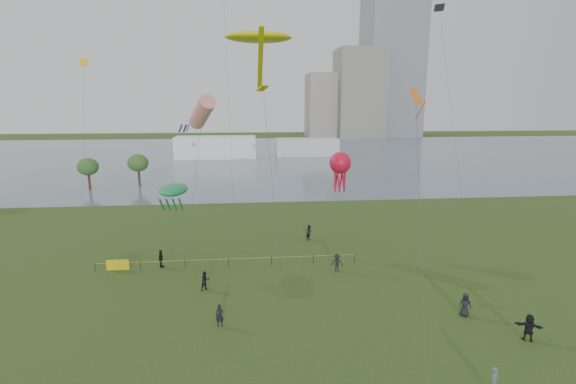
{
  "coord_description": "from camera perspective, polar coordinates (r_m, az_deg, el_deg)",
  "views": [
    {
      "loc": [
        -3.13,
        -22.4,
        14.93
      ],
      "look_at": [
        0.0,
        10.0,
        8.0
      ],
      "focal_mm": 26.0,
      "sensor_mm": 36.0,
      "label": 1
    }
  ],
  "objects": [
    {
      "name": "pavilion_right",
      "position": [
        122.25,
        2.58,
        6.17
      ],
      "size": [
        18.0,
        7.0,
        5.0
      ],
      "primitive_type": "cube",
      "color": "silver",
      "rests_on": "ground_plane"
    },
    {
      "name": "kite_creature",
      "position": [
        39.68,
        -15.4,
        0.28
      ],
      "size": [
        6.75,
        6.15,
        7.63
      ],
      "rotation": [
        0.0,
        0.0,
        0.12
      ],
      "color": "#3F3F42"
    },
    {
      "name": "pavilion_left",
      "position": [
        118.34,
        -9.84,
        6.05
      ],
      "size": [
        22.0,
        8.0,
        6.0
      ],
      "primitive_type": "cube",
      "color": "white",
      "rests_on": "ground_plane"
    },
    {
      "name": "building_mid",
      "position": [
        190.88,
        9.65,
        13.07
      ],
      "size": [
        20.0,
        20.0,
        38.0
      ],
      "primitive_type": "cube",
      "color": "slate",
      "rests_on": "ground_plane"
    },
    {
      "name": "spectator_f",
      "position": [
        29.96,
        -9.32,
        -16.32
      ],
      "size": [
        0.61,
        0.43,
        1.58
      ],
      "primitive_type": "imported",
      "rotation": [
        0.0,
        0.0,
        -0.1
      ],
      "color": "black",
      "rests_on": "ground_plane"
    },
    {
      "name": "lake",
      "position": [
        123.34,
        -4.04,
        5.04
      ],
      "size": [
        400.0,
        120.0,
        0.08
      ],
      "primitive_type": "cube",
      "color": "slate",
      "rests_on": "ground_plane"
    },
    {
      "name": "spectator_g",
      "position": [
        46.6,
        2.96,
        -5.56
      ],
      "size": [
        1.08,
        1.05,
        1.75
      ],
      "primitive_type": "imported",
      "rotation": [
        0.0,
        0.0,
        0.7
      ],
      "color": "black",
      "rests_on": "ground_plane"
    },
    {
      "name": "ground_plane",
      "position": [
        27.1,
        2.19,
        -21.42
      ],
      "size": [
        400.0,
        400.0,
        0.0
      ],
      "primitive_type": "plane",
      "color": "#223912"
    },
    {
      "name": "kite_octopus",
      "position": [
        42.14,
        7.15,
        3.87
      ],
      "size": [
        6.47,
        7.47,
        10.2
      ],
      "rotation": [
        0.0,
        0.0,
        -0.26
      ],
      "color": "#3F3F42"
    },
    {
      "name": "building_low",
      "position": [
        193.62,
        5.04,
        11.69
      ],
      "size": [
        16.0,
        18.0,
        28.0
      ],
      "primitive_type": "cube",
      "color": "gray",
      "rests_on": "ground_plane"
    },
    {
      "name": "spectator_d",
      "position": [
        33.31,
        23.05,
        -14.0
      ],
      "size": [
        0.96,
        0.78,
        1.71
      ],
      "primitive_type": "imported",
      "rotation": [
        0.0,
        0.0,
        -0.32
      ],
      "color": "black",
      "rests_on": "ground_plane"
    },
    {
      "name": "kite_stingray",
      "position": [
        37.87,
        -4.06,
        20.31
      ],
      "size": [
        5.73,
        10.27,
        20.91
      ],
      "rotation": [
        0.0,
        0.0,
        -0.18
      ],
      "color": "#3F3F42"
    },
    {
      "name": "spectator_c",
      "position": [
        40.84,
        -16.99,
        -8.71
      ],
      "size": [
        0.51,
        1.02,
        1.68
      ],
      "primitive_type": "imported",
      "rotation": [
        0.0,
        0.0,
        1.47
      ],
      "color": "black",
      "rests_on": "ground_plane"
    },
    {
      "name": "fence",
      "position": [
        40.51,
        -16.93,
        -9.31
      ],
      "size": [
        24.07,
        0.07,
        1.05
      ],
      "color": "black",
      "rests_on": "ground_plane"
    },
    {
      "name": "spectator_a",
      "position": [
        35.28,
        -11.25,
        -11.83
      ],
      "size": [
        0.99,
        0.94,
        1.6
      ],
      "primitive_type": "imported",
      "rotation": [
        0.0,
        0.0,
        0.6
      ],
      "color": "black",
      "rests_on": "ground_plane"
    },
    {
      "name": "kite_windsock",
      "position": [
        45.51,
        -11.69,
        10.62
      ],
      "size": [
        4.2,
        10.92,
        15.9
      ],
      "rotation": [
        0.0,
        0.0,
        -0.42
      ],
      "color": "#3F3F42"
    },
    {
      "name": "kite_delta",
      "position": [
        31.1,
        17.24,
        10.63
      ],
      "size": [
        4.04,
        12.75,
        16.0
      ],
      "rotation": [
        0.0,
        0.0,
        -0.21
      ],
      "color": "#3F3F42"
    },
    {
      "name": "spectator_e",
      "position": [
        31.98,
        30.07,
        -15.75
      ],
      "size": [
        1.71,
        1.24,
        1.79
      ],
      "primitive_type": "imported",
      "rotation": [
        0.0,
        0.0,
        2.66
      ],
      "color": "black",
      "rests_on": "ground_plane"
    },
    {
      "name": "small_kites",
      "position": [
        44.46,
        -6.2,
        22.78
      ],
      "size": [
        35.9,
        7.42,
        8.58
      ],
      "color": "yellow"
    },
    {
      "name": "kite_flyer",
      "position": [
        26.11,
        26.42,
        -22.19
      ],
      "size": [
        0.66,
        0.55,
        1.55
      ],
      "primitive_type": "imported",
      "rotation": [
        0.0,
        0.0,
        0.37
      ],
      "color": "#5C5E64",
      "rests_on": "ground_plane"
    },
    {
      "name": "spectator_b",
      "position": [
        38.47,
        6.71,
        -9.57
      ],
      "size": [
        1.21,
        0.91,
        1.66
      ],
      "primitive_type": "imported",
      "rotation": [
        0.0,
        0.0,
        -0.31
      ],
      "color": "black",
      "rests_on": "ground_plane"
    },
    {
      "name": "trees",
      "position": [
        80.46,
        -32.8,
        3.29
      ],
      "size": [
        29.34,
        15.58,
        8.47
      ],
      "color": "#3A231A",
      "rests_on": "ground_plane"
    }
  ]
}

